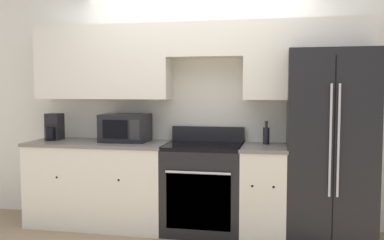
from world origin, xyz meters
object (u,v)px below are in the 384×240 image
object	(u,v)px
bottle	(266,135)
microwave	(125,128)
refrigerator	(330,146)
oven_range	(204,187)

from	to	relation	value
bottle	microwave	bearing A→B (deg)	-176.99
bottle	refrigerator	bearing A→B (deg)	-10.97
oven_range	bottle	distance (m)	0.85
refrigerator	oven_range	bearing A→B (deg)	-178.63
refrigerator	bottle	xyz separation A→B (m)	(-0.61, 0.12, 0.08)
refrigerator	bottle	distance (m)	0.63
microwave	bottle	xyz separation A→B (m)	(1.50, 0.08, -0.05)
oven_range	microwave	distance (m)	1.06
oven_range	refrigerator	world-z (taller)	refrigerator
oven_range	bottle	world-z (taller)	bottle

